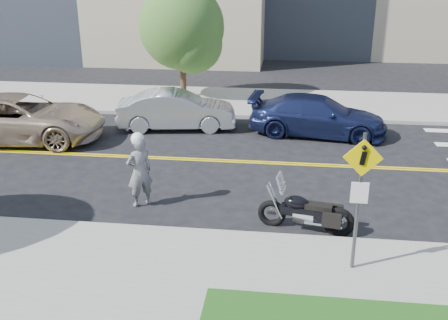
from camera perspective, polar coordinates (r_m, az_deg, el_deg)
ground_plane at (r=17.52m, az=-2.21°, el=0.00°), size 120.00×120.00×0.00m
sidewalk_near at (r=10.96m, az=-8.61°, el=-13.68°), size 60.00×5.00×0.15m
sidewalk_far at (r=24.59m, az=0.56°, el=6.39°), size 60.00×5.00×0.15m
pedestrian_sign at (r=10.84m, az=14.55°, el=-3.14°), size 0.78×0.08×3.00m
motorcyclist at (r=14.13m, az=-9.19°, el=-1.05°), size 0.85×0.81×2.08m
motorcycle at (r=12.95m, az=8.96°, el=-4.76°), size 2.39×1.10×1.40m
suv at (r=20.61m, az=-21.30°, el=4.27°), size 6.30×3.32×1.69m
parked_car_silver at (r=20.68m, az=-5.18°, el=5.43°), size 4.76×2.23×1.51m
parked_car_blue at (r=20.18m, az=10.15°, el=4.76°), size 5.35×2.67×1.49m
tree_far_a at (r=24.76m, az=-4.62°, el=14.25°), size 3.92×3.92×5.36m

